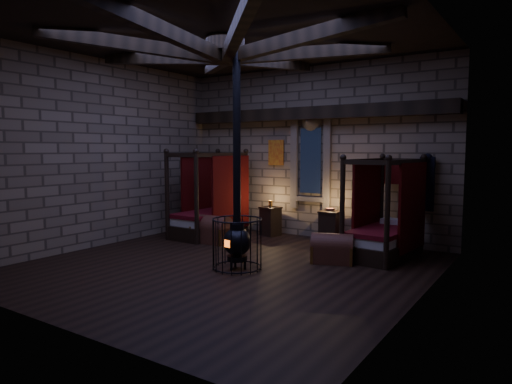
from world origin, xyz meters
The scene contains 8 objects.
room centered at (0.00, 0.09, 3.74)m, with size 7.02×7.02×4.29m.
bed_left centered at (-2.20, 2.24, 0.52)m, with size 1.12×2.04×2.10m.
bed_right centered at (2.22, 2.40, 0.49)m, with size 1.18×1.99×1.99m.
trunk_left centered at (-1.61, 1.55, 0.29)m, with size 0.92×0.61×0.65m.
trunk_right centered at (1.54, 1.34, 0.26)m, with size 0.91×0.73×0.58m.
nightstand_left centered at (-0.92, 3.07, 0.37)m, with size 0.54×0.53×0.89m.
nightstand_right centered at (0.72, 3.05, 0.38)m, with size 0.48×0.46×0.81m.
stove centered at (0.28, -0.05, 0.59)m, with size 0.91×0.91×4.05m.
Camera 1 is at (5.08, -6.69, 2.19)m, focal length 32.00 mm.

